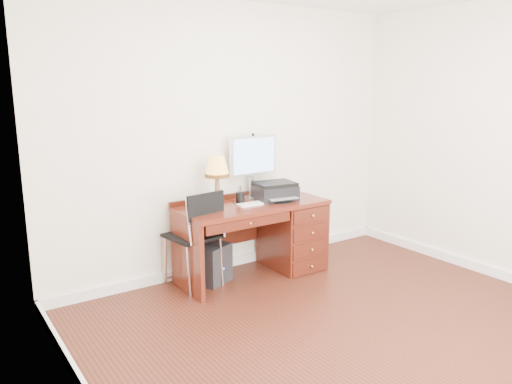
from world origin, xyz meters
TOP-DOWN VIEW (x-y plane):
  - ground at (0.00, 0.00)m, footprint 4.00×4.00m
  - room_shell at (0.00, 0.63)m, footprint 4.00×4.00m
  - desk at (0.32, 1.40)m, footprint 1.50×0.67m
  - monitor at (0.17, 1.63)m, footprint 0.55×0.19m
  - keyboard at (0.03, 1.36)m, footprint 0.42×0.13m
  - mouse_pad at (0.28, 1.31)m, footprint 0.24×0.24m
  - printer at (0.29, 1.42)m, footprint 0.45×0.38m
  - leg_lamp at (-0.34, 1.49)m, footprint 0.24×0.24m
  - phone at (-0.42, 1.47)m, footprint 0.09×0.09m
  - pen_cup at (-0.09, 1.48)m, footprint 0.09×0.09m
  - chair at (-0.61, 1.43)m, footprint 0.51×0.51m
  - equipment_box at (-0.44, 1.50)m, footprint 0.43×0.43m

SIDE VIEW (x-z plane):
  - ground at x=0.00m, z-range 0.00..0.00m
  - room_shell at x=0.00m, z-range -1.95..2.05m
  - equipment_box at x=-0.44m, z-range 0.00..0.38m
  - desk at x=0.32m, z-range 0.04..0.79m
  - chair at x=-0.61m, z-range 0.10..1.04m
  - keyboard at x=0.03m, z-range 0.75..0.77m
  - mouse_pad at x=0.28m, z-range 0.74..0.79m
  - pen_cup at x=-0.09m, z-range 0.75..0.86m
  - phone at x=-0.42m, z-range 0.71..0.90m
  - printer at x=0.29m, z-range 0.75..0.93m
  - leg_lamp at x=-0.34m, z-range 0.86..1.35m
  - monitor at x=0.17m, z-range 0.83..1.47m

